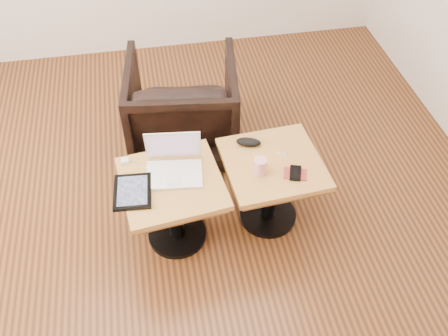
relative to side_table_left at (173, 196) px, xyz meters
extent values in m
cube|color=#412014|center=(-0.05, 0.03, -0.39)|extent=(4.50, 4.50, 0.01)
cylinder|color=black|center=(0.00, 0.00, -0.38)|extent=(0.38, 0.38, 0.03)
cylinder|color=black|center=(0.00, 0.00, -0.13)|extent=(0.09, 0.09, 0.45)
cube|color=brown|center=(0.00, 0.00, 0.07)|extent=(0.59, 0.59, 0.04)
cube|color=#A97F31|center=(0.00, 0.00, 0.11)|extent=(0.64, 0.64, 0.04)
cylinder|color=black|center=(0.62, 0.05, -0.38)|extent=(0.38, 0.38, 0.03)
cylinder|color=black|center=(0.62, 0.05, -0.13)|extent=(0.09, 0.09, 0.45)
cube|color=brown|center=(0.62, 0.05, 0.07)|extent=(0.56, 0.56, 0.04)
cube|color=#A97F31|center=(0.62, 0.05, 0.11)|extent=(0.61, 0.61, 0.04)
cube|color=white|center=(0.02, 0.04, 0.14)|extent=(0.35, 0.26, 0.02)
cube|color=silver|center=(0.02, 0.07, 0.15)|extent=(0.28, 0.14, 0.00)
cube|color=silver|center=(0.01, -0.02, 0.15)|extent=(0.09, 0.07, 0.00)
cube|color=white|center=(0.04, 0.17, 0.25)|extent=(0.33, 0.08, 0.22)
cube|color=#91391F|center=(0.04, 0.17, 0.25)|extent=(0.29, 0.06, 0.18)
cube|color=black|center=(-0.23, -0.05, 0.14)|extent=(0.23, 0.28, 0.02)
cube|color=#191E38|center=(-0.23, -0.05, 0.15)|extent=(0.18, 0.23, 0.00)
cube|color=white|center=(-0.26, 0.20, 0.14)|extent=(0.04, 0.04, 0.03)
ellipsoid|color=black|center=(0.50, 0.22, 0.15)|extent=(0.17, 0.11, 0.05)
cylinder|color=#F04C5E|center=(0.52, -0.02, 0.18)|extent=(0.10, 0.10, 0.10)
sphere|color=white|center=(0.69, 0.08, 0.14)|extent=(0.01, 0.01, 0.01)
sphere|color=white|center=(0.71, 0.10, 0.14)|extent=(0.01, 0.01, 0.01)
sphere|color=white|center=(0.67, 0.10, 0.14)|extent=(0.01, 0.01, 0.01)
cylinder|color=white|center=(0.69, 0.08, 0.13)|extent=(0.07, 0.04, 0.00)
cube|color=maroon|center=(0.72, -0.08, 0.13)|extent=(0.16, 0.13, 0.01)
cube|color=black|center=(0.72, -0.08, 0.14)|extent=(0.10, 0.13, 0.01)
imported|color=black|center=(0.17, 0.87, -0.03)|extent=(0.86, 0.88, 0.72)
camera|label=1|loc=(-0.06, -1.97, 2.24)|focal=40.00mm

